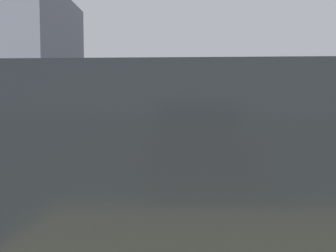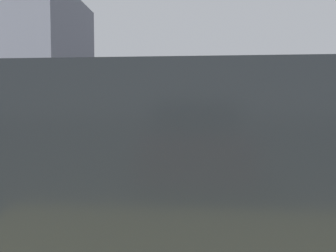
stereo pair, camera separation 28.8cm
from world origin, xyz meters
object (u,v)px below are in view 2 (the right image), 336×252
at_px(car_yellow_left_third, 182,231).
at_px(traffic_light_near_left, 236,83).
at_px(traffic_light_near_right, 115,94).
at_px(traffic_light_far_right, 177,91).
at_px(car_maroon_left_second, 201,138).
at_px(car_silver_left_lead, 191,125).
at_px(traffic_light_far_left, 232,91).

bearing_deg(car_yellow_left_third, traffic_light_near_left, -9.09).
height_order(car_yellow_left_third, traffic_light_near_right, traffic_light_near_right).
bearing_deg(traffic_light_near_right, traffic_light_far_right, 53.32).
bearing_deg(car_maroon_left_second, traffic_light_near_left, -12.35).
xyz_separation_m(car_silver_left_lead, car_yellow_left_third, (-12.70, 0.02, 0.01)).
height_order(car_silver_left_lead, traffic_light_near_left, traffic_light_near_left).
height_order(traffic_light_near_left, traffic_light_far_right, traffic_light_near_left).
xyz_separation_m(car_maroon_left_second, car_yellow_left_third, (-6.54, 0.29, 0.04)).
xyz_separation_m(car_silver_left_lead, traffic_light_near_left, (5.25, -2.77, 2.38)).
xyz_separation_m(traffic_light_near_right, traffic_light_far_right, (-2.94, -5.40, 0.09)).
relative_size(car_silver_left_lead, car_yellow_left_third, 1.13).
distance_m(traffic_light_near_left, traffic_light_near_right, 11.52).
distance_m(car_silver_left_lead, car_yellow_left_third, 12.70).
bearing_deg(traffic_light_far_left, car_silver_left_lead, -9.40).
bearing_deg(traffic_light_near_right, car_maroon_left_second, 12.32).
height_order(traffic_light_near_left, traffic_light_near_right, traffic_light_near_left).
xyz_separation_m(car_silver_left_lead, traffic_light_far_left, (14.06, -3.62, 2.36)).
xyz_separation_m(car_yellow_left_third, traffic_light_near_left, (17.94, -2.80, 2.37)).
height_order(car_yellow_left_third, traffic_light_far_left, traffic_light_far_left).
bearing_deg(car_silver_left_lead, traffic_light_far_right, 8.51).
xyz_separation_m(traffic_light_near_left, traffic_light_far_right, (3.86, 3.89, -0.28)).
xyz_separation_m(car_maroon_left_second, traffic_light_near_right, (18.21, 6.79, 2.04)).
distance_m(car_silver_left_lead, car_maroon_left_second, 6.17).
xyz_separation_m(traffic_light_near_left, traffic_light_far_left, (8.81, -0.85, -0.02)).
distance_m(car_maroon_left_second, traffic_light_far_right, 15.48).
height_order(traffic_light_near_right, traffic_light_far_right, traffic_light_far_right).
bearing_deg(traffic_light_far_left, car_yellow_left_third, -2.72).
bearing_deg(traffic_light_near_right, car_yellow_left_third, 6.58).
bearing_deg(traffic_light_near_right, traffic_light_near_left, 45.69).
height_order(car_yellow_left_third, traffic_light_far_right, traffic_light_far_right).
bearing_deg(traffic_light_far_left, traffic_light_far_right, -38.64).
bearing_deg(traffic_light_far_right, car_yellow_left_third, 10.93).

